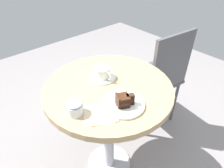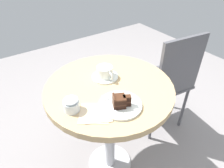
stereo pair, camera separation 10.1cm
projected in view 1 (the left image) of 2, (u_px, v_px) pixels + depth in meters
The scene contains 11 objects.
ground_plane at pixel (109, 164), 1.50m from camera, with size 4.40×4.40×0.01m, color gray.
cafe_table at pixel (108, 104), 1.14m from camera, with size 0.69×0.69×0.73m.
saucer at pixel (103, 77), 1.12m from camera, with size 0.15×0.15×0.01m.
coffee_cup at pixel (102, 72), 1.10m from camera, with size 0.12×0.09×0.06m.
teaspoon at pixel (104, 72), 1.16m from camera, with size 0.05×0.10×0.00m.
cake_plate at pixel (123, 104), 0.94m from camera, with size 0.20×0.20×0.01m.
cake_slice at pixel (124, 100), 0.91m from camera, with size 0.07×0.09×0.06m.
fork at pixel (111, 102), 0.94m from camera, with size 0.14×0.03×0.00m.
napkin at pixel (101, 114), 0.89m from camera, with size 0.19×0.19×0.00m.
cafe_chair at pixel (160, 75), 1.54m from camera, with size 0.43×0.43×0.88m.
sugar_pot at pixel (75, 108), 0.88m from camera, with size 0.07×0.07×0.07m.
Camera 1 is at (0.65, -0.55, 1.37)m, focal length 32.00 mm.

